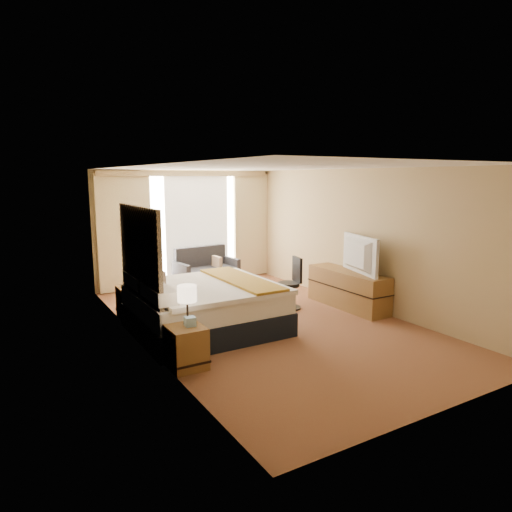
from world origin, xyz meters
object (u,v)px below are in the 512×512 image
nightstand_right (132,302)px  media_dresser (348,289)px  bed (205,307)px  loveseat (206,273)px  lamp_left (187,294)px  lamp_right (132,261)px  nightstand_left (186,347)px  floor_lamp (128,239)px  desk_chair (291,286)px  television (354,255)px

nightstand_right → media_dresser: (3.70, -1.45, 0.07)m
bed → loveseat: (1.34, 2.89, -0.11)m
nightstand_right → loveseat: loveseat is taller
loveseat → lamp_left: 4.60m
bed → lamp_right: 1.60m
loveseat → nightstand_left: bearing=-122.5°
floor_lamp → desk_chair: size_ratio=1.68×
television → lamp_left: bearing=117.3°
desk_chair → lamp_right: bearing=173.9°
nightstand_left → nightstand_right: bearing=90.0°
nightstand_left → media_dresser: 3.85m
nightstand_left → desk_chair: 3.14m
nightstand_left → lamp_right: (0.02, 2.45, 0.73)m
nightstand_left → lamp_right: 2.55m
loveseat → desk_chair: (0.59, -2.55, 0.15)m
media_dresser → bed: (-2.89, 0.15, 0.04)m
desk_chair → lamp_left: lamp_left is taller
loveseat → lamp_right: bearing=-147.1°
media_dresser → lamp_left: lamp_left is taller
lamp_right → floor_lamp: bearing=76.6°
desk_chair → television: size_ratio=0.81×
loveseat → lamp_left: lamp_left is taller
floor_lamp → lamp_left: (-0.42, -4.30, -0.20)m
nightstand_left → media_dresser: media_dresser is taller
lamp_right → lamp_left: bearing=-89.2°
floor_lamp → desk_chair: bearing=-51.1°
lamp_left → television: (3.60, 0.81, 0.09)m
bed → desk_chair: size_ratio=2.27×
loveseat → lamp_left: (-2.09, -4.04, 0.67)m
loveseat → television: bearing=-69.9°
loveseat → media_dresser: bearing=-67.8°
nightstand_left → bed: 1.45m
loveseat → television: 3.65m
floor_lamp → nightstand_right: bearing=-104.3°
floor_lamp → television: bearing=-47.7°
bed → lamp_left: 1.49m
floor_lamp → television: size_ratio=1.35×
media_dresser → lamp_right: (-3.68, 1.40, 0.66)m
lamp_left → television: 3.69m
loveseat → desk_chair: 2.62m
lamp_left → desk_chair: bearing=29.1°
nightstand_right → nightstand_left: bearing=-90.0°
television → floor_lamp: bearing=56.9°
lamp_left → bed: bearing=56.7°
desk_chair → lamp_right: size_ratio=1.64×
floor_lamp → television: floor_lamp is taller
floor_lamp → lamp_left: bearing=-95.5°
nightstand_right → media_dresser: 3.97m
nightstand_left → floor_lamp: size_ratio=0.34×
loveseat → nightstand_right: bearing=-148.3°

